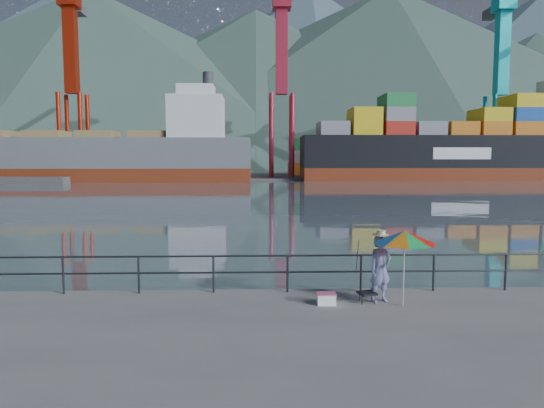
{
  "coord_description": "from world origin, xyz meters",
  "views": [
    {
      "loc": [
        0.18,
        -11.15,
        3.61
      ],
      "look_at": [
        0.71,
        6.0,
        2.0
      ],
      "focal_mm": 32.0,
      "sensor_mm": 36.0,
      "label": 1
    }
  ],
  "objects_px": {
    "beach_umbrella": "(405,237)",
    "fisherman": "(380,269)",
    "container_ship": "(461,146)",
    "bulk_carrier": "(114,155)",
    "cooler_bag": "(326,299)"
  },
  "relations": [
    {
      "from": "beach_umbrella",
      "to": "fisherman",
      "type": "bearing_deg",
      "value": 140.53
    },
    {
      "from": "container_ship",
      "to": "beach_umbrella",
      "type": "bearing_deg",
      "value": -113.82
    },
    {
      "from": "bulk_carrier",
      "to": "container_ship",
      "type": "xyz_separation_m",
      "value": [
        60.65,
        3.24,
        1.74
      ]
    },
    {
      "from": "beach_umbrella",
      "to": "container_ship",
      "type": "distance_m",
      "value": 81.67
    },
    {
      "from": "fisherman",
      "to": "container_ship",
      "type": "height_order",
      "value": "container_ship"
    },
    {
      "from": "fisherman",
      "to": "container_ship",
      "type": "bearing_deg",
      "value": 44.57
    },
    {
      "from": "cooler_bag",
      "to": "bulk_carrier",
      "type": "relative_size",
      "value": 0.01
    },
    {
      "from": "fisherman",
      "to": "beach_umbrella",
      "type": "distance_m",
      "value": 1.07
    },
    {
      "from": "beach_umbrella",
      "to": "bulk_carrier",
      "type": "height_order",
      "value": "bulk_carrier"
    },
    {
      "from": "bulk_carrier",
      "to": "container_ship",
      "type": "relative_size",
      "value": 0.93
    },
    {
      "from": "cooler_bag",
      "to": "container_ship",
      "type": "height_order",
      "value": "container_ship"
    },
    {
      "from": "cooler_bag",
      "to": "fisherman",
      "type": "bearing_deg",
      "value": 8.68
    },
    {
      "from": "bulk_carrier",
      "to": "container_ship",
      "type": "height_order",
      "value": "container_ship"
    },
    {
      "from": "fisherman",
      "to": "beach_umbrella",
      "type": "height_order",
      "value": "beach_umbrella"
    },
    {
      "from": "container_ship",
      "to": "cooler_bag",
      "type": "bearing_deg",
      "value": -115.06
    }
  ]
}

